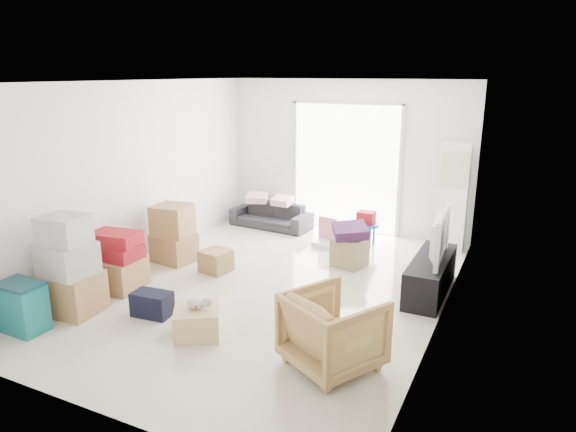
# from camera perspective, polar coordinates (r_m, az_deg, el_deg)

# --- Properties ---
(room_shell) EXTENTS (4.98, 6.48, 3.18)m
(room_shell) POSITION_cam_1_polar(r_m,az_deg,el_deg) (6.61, -2.27, 2.92)
(room_shell) COLOR beige
(room_shell) RESTS_ON ground
(sliding_door) EXTENTS (2.10, 0.04, 2.33)m
(sliding_door) POSITION_cam_1_polar(r_m,az_deg,el_deg) (9.31, 6.40, 5.92)
(sliding_door) COLOR white
(sliding_door) RESTS_ON room_shell
(ac_tower) EXTENTS (0.45, 0.30, 1.75)m
(ac_tower) POSITION_cam_1_polar(r_m,az_deg,el_deg) (8.63, 17.87, 1.97)
(ac_tower) COLOR white
(ac_tower) RESTS_ON room_shell
(tv_console) EXTENTS (0.44, 1.46, 0.49)m
(tv_console) POSITION_cam_1_polar(r_m,az_deg,el_deg) (7.01, 15.55, -6.39)
(tv_console) COLOR black
(tv_console) RESTS_ON room_shell
(television) EXTENTS (0.67, 1.11, 0.14)m
(television) POSITION_cam_1_polar(r_m,az_deg,el_deg) (6.90, 15.74, -3.97)
(television) COLOR black
(television) RESTS_ON tv_console
(sofa) EXTENTS (1.56, 0.57, 0.60)m
(sofa) POSITION_cam_1_polar(r_m,az_deg,el_deg) (9.59, -1.91, 0.50)
(sofa) COLOR #2B2B31
(sofa) RESTS_ON room_shell
(pillow_left) EXTENTS (0.49, 0.44, 0.13)m
(pillow_left) POSITION_cam_1_polar(r_m,az_deg,el_deg) (9.62, -3.50, 2.76)
(pillow_left) COLOR #EFAEBF
(pillow_left) RESTS_ON sofa
(pillow_right) EXTENTS (0.33, 0.27, 0.11)m
(pillow_right) POSITION_cam_1_polar(r_m,az_deg,el_deg) (9.39, -0.64, 2.41)
(pillow_right) COLOR #EFAEBF
(pillow_right) RESTS_ON sofa
(armchair) EXTENTS (1.08, 1.06, 0.84)m
(armchair) POSITION_cam_1_polar(r_m,az_deg,el_deg) (5.12, 5.06, -12.21)
(armchair) COLOR tan
(armchair) RESTS_ON room_shell
(storage_bins) EXTENTS (0.51, 0.36, 0.58)m
(storage_bins) POSITION_cam_1_polar(r_m,az_deg,el_deg) (6.51, -27.41, -8.93)
(storage_bins) COLOR #10686B
(storage_bins) RESTS_ON room_shell
(box_stack_a) EXTENTS (0.70, 0.60, 1.21)m
(box_stack_a) POSITION_cam_1_polar(r_m,az_deg,el_deg) (6.67, -23.19, -5.50)
(box_stack_a) COLOR #AA794C
(box_stack_a) RESTS_ON room_shell
(box_stack_b) EXTENTS (0.67, 0.64, 0.79)m
(box_stack_b) POSITION_cam_1_polar(r_m,az_deg,el_deg) (7.23, -18.44, -4.91)
(box_stack_b) COLOR #AA794C
(box_stack_b) RESTS_ON room_shell
(box_stack_c) EXTENTS (0.65, 0.56, 0.89)m
(box_stack_c) POSITION_cam_1_polar(r_m,az_deg,el_deg) (8.00, -12.62, -1.98)
(box_stack_c) COLOR #AA794C
(box_stack_c) RESTS_ON room_shell
(loose_box) EXTENTS (0.44, 0.44, 0.32)m
(loose_box) POSITION_cam_1_polar(r_m,az_deg,el_deg) (7.57, -8.01, -4.95)
(loose_box) COLOR #AA794C
(loose_box) RESTS_ON room_shell
(duffel_bag) EXTENTS (0.48, 0.32, 0.29)m
(duffel_bag) POSITION_cam_1_polar(r_m,az_deg,el_deg) (6.41, -14.86, -9.42)
(duffel_bag) COLOR black
(duffel_bag) RESTS_ON room_shell
(ottoman) EXTENTS (0.51, 0.51, 0.44)m
(ottoman) POSITION_cam_1_polar(r_m,az_deg,el_deg) (7.74, 6.85, -3.96)
(ottoman) COLOR #9D8B5B
(ottoman) RESTS_ON room_shell
(blanket) EXTENTS (0.65, 0.65, 0.14)m
(blanket) POSITION_cam_1_polar(r_m,az_deg,el_deg) (7.65, 6.92, -1.92)
(blanket) COLOR #411C46
(blanket) RESTS_ON ottoman
(kids_table) EXTENTS (0.45, 0.45, 0.59)m
(kids_table) POSITION_cam_1_polar(r_m,az_deg,el_deg) (8.60, 8.65, -0.64)
(kids_table) COLOR #163CB4
(kids_table) RESTS_ON room_shell
(toy_walker) EXTENTS (0.38, 0.34, 0.47)m
(toy_walker) POSITION_cam_1_polar(r_m,az_deg,el_deg) (8.61, 4.21, -2.47)
(toy_walker) COLOR silver
(toy_walker) RESTS_ON room_shell
(wood_crate) EXTENTS (0.67, 0.67, 0.32)m
(wood_crate) POSITION_cam_1_polar(r_m,az_deg,el_deg) (5.85, -10.10, -11.50)
(wood_crate) COLOR tan
(wood_crate) RESTS_ON room_shell
(plush_bunny) EXTENTS (0.28, 0.16, 0.14)m
(plush_bunny) POSITION_cam_1_polar(r_m,az_deg,el_deg) (5.74, -9.90, -9.54)
(plush_bunny) COLOR #B2ADA8
(plush_bunny) RESTS_ON wood_crate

